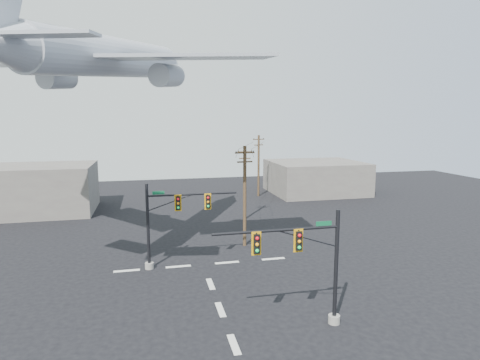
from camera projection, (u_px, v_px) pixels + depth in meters
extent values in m
plane|color=black|center=(234.00, 344.00, 21.10)|extent=(120.00, 120.00, 0.00)
cube|color=silver|center=(234.00, 344.00, 21.10)|extent=(0.40, 2.00, 0.01)
cube|color=silver|center=(220.00, 309.00, 24.96)|extent=(0.40, 2.00, 0.01)
cube|color=silver|center=(211.00, 284.00, 28.81)|extent=(0.40, 2.00, 0.01)
cube|color=silver|center=(127.00, 271.00, 31.33)|extent=(2.00, 0.40, 0.01)
cube|color=silver|center=(178.00, 266.00, 32.22)|extent=(2.00, 0.40, 0.01)
cube|color=silver|center=(227.00, 262.00, 33.10)|extent=(2.00, 0.40, 0.01)
cube|color=silver|center=(273.00, 259.00, 33.99)|extent=(2.00, 0.40, 0.01)
cylinder|color=gray|center=(334.00, 319.00, 23.28)|extent=(0.68, 0.68, 0.48)
cylinder|color=black|center=(336.00, 268.00, 22.80)|extent=(0.23, 0.23, 6.77)
cylinder|color=black|center=(277.00, 230.00, 21.64)|extent=(7.13, 0.15, 0.15)
cylinder|color=black|center=(308.00, 239.00, 22.13)|extent=(3.75, 0.08, 0.08)
cube|color=black|center=(298.00, 241.00, 21.86)|extent=(0.33, 0.29, 1.06)
cube|color=#CA8A0B|center=(298.00, 240.00, 21.88)|extent=(0.53, 0.04, 1.31)
sphere|color=red|center=(300.00, 235.00, 21.65)|extent=(0.19, 0.19, 0.19)
sphere|color=orange|center=(299.00, 241.00, 21.70)|extent=(0.19, 0.19, 0.19)
sphere|color=#0CC04E|center=(299.00, 247.00, 21.75)|extent=(0.19, 0.19, 0.19)
cube|color=black|center=(256.00, 244.00, 21.33)|extent=(0.33, 0.29, 1.06)
cube|color=#CA8A0B|center=(256.00, 243.00, 21.35)|extent=(0.53, 0.04, 1.31)
sphere|color=red|center=(257.00, 238.00, 21.12)|extent=(0.19, 0.19, 0.19)
sphere|color=orange|center=(257.00, 245.00, 21.17)|extent=(0.19, 0.19, 0.19)
sphere|color=#0CC04E|center=(257.00, 251.00, 21.22)|extent=(0.19, 0.19, 0.19)
cube|color=#0B502D|center=(324.00, 223.00, 22.15)|extent=(0.92, 0.04, 0.25)
cylinder|color=gray|center=(149.00, 266.00, 31.75)|extent=(0.68, 0.68, 0.49)
cylinder|color=black|center=(148.00, 227.00, 31.27)|extent=(0.23, 0.23, 6.83)
cylinder|color=black|center=(193.00, 194.00, 31.69)|extent=(7.07, 0.16, 0.16)
cylinder|color=black|center=(170.00, 203.00, 31.38)|extent=(3.73, 0.08, 0.08)
cube|color=black|center=(178.00, 203.00, 31.38)|extent=(0.33, 0.29, 1.07)
cube|color=#CA8A0B|center=(178.00, 203.00, 31.40)|extent=(0.54, 0.04, 1.32)
sphere|color=red|center=(178.00, 199.00, 31.17)|extent=(0.20, 0.20, 0.20)
sphere|color=orange|center=(178.00, 203.00, 31.22)|extent=(0.20, 0.20, 0.20)
sphere|color=#0CC04E|center=(178.00, 208.00, 31.27)|extent=(0.20, 0.20, 0.20)
cube|color=black|center=(208.00, 202.00, 31.90)|extent=(0.33, 0.29, 1.07)
cube|color=#CA8A0B|center=(208.00, 202.00, 31.92)|extent=(0.54, 0.04, 1.32)
sphere|color=red|center=(208.00, 198.00, 31.69)|extent=(0.20, 0.20, 0.20)
sphere|color=orange|center=(208.00, 202.00, 31.74)|extent=(0.20, 0.20, 0.20)
sphere|color=#0CC04E|center=(208.00, 206.00, 31.79)|extent=(0.20, 0.20, 0.20)
cube|color=#0B502D|center=(158.00, 193.00, 31.00)|extent=(0.93, 0.04, 0.25)
cylinder|color=#4C3720|center=(245.00, 197.00, 36.88)|extent=(0.31, 0.31, 9.35)
cube|color=#4C3720|center=(245.00, 153.00, 36.27)|extent=(1.87, 0.33, 0.12)
cube|color=#4C3720|center=(245.00, 162.00, 36.39)|extent=(1.46, 0.28, 0.12)
cylinder|color=black|center=(236.00, 152.00, 35.98)|extent=(0.10, 0.10, 0.12)
cylinder|color=black|center=(245.00, 152.00, 36.25)|extent=(0.10, 0.10, 0.12)
cylinder|color=black|center=(253.00, 151.00, 36.52)|extent=(0.10, 0.10, 0.12)
cylinder|color=#4C3720|center=(245.00, 183.00, 46.79)|extent=(0.29, 0.29, 8.57)
cube|color=#4C3720|center=(245.00, 152.00, 46.23)|extent=(1.74, 0.19, 0.12)
cube|color=#4C3720|center=(245.00, 158.00, 46.35)|extent=(1.35, 0.18, 0.12)
cylinder|color=black|center=(238.00, 151.00, 46.08)|extent=(0.10, 0.10, 0.12)
cylinder|color=black|center=(245.00, 151.00, 46.22)|extent=(0.10, 0.10, 0.12)
cylinder|color=black|center=(251.00, 151.00, 46.35)|extent=(0.10, 0.10, 0.12)
cylinder|color=#4C3720|center=(259.00, 166.00, 60.99)|extent=(0.32, 0.32, 9.33)
cube|color=#4C3720|center=(259.00, 139.00, 60.38)|extent=(1.88, 0.59, 0.13)
cube|color=#4C3720|center=(259.00, 145.00, 60.51)|extent=(1.47, 0.49, 0.13)
cylinder|color=black|center=(254.00, 139.00, 59.98)|extent=(0.11, 0.11, 0.13)
cylinder|color=black|center=(259.00, 139.00, 60.36)|extent=(0.11, 0.11, 0.13)
cylinder|color=black|center=(264.00, 138.00, 60.75)|extent=(0.11, 0.11, 0.13)
cylinder|color=black|center=(237.00, 153.00, 41.08)|extent=(2.45, 9.69, 0.03)
cylinder|color=black|center=(247.00, 145.00, 53.13)|extent=(5.41, 13.55, 0.03)
cylinder|color=black|center=(252.00, 153.00, 41.43)|extent=(2.33, 9.69, 0.03)
cylinder|color=black|center=(259.00, 145.00, 53.49)|extent=(5.56, 13.55, 0.03)
cylinder|color=#A3A7AF|center=(112.00, 57.00, 31.33)|extent=(11.24, 18.65, 4.69)
cone|color=#A3A7AF|center=(170.00, 63.00, 42.37)|extent=(4.70, 5.37, 3.39)
cube|color=#A3A7AF|center=(26.00, 63.00, 31.67)|extent=(11.04, 12.27, 0.61)
cube|color=#A3A7AF|center=(188.00, 57.00, 28.61)|extent=(12.40, 4.53, 0.61)
cylinder|color=#A3A7AF|center=(57.00, 78.00, 32.25)|extent=(2.93, 3.60, 1.96)
cylinder|color=#A3A7AF|center=(167.00, 75.00, 30.12)|extent=(2.93, 3.60, 1.96)
cube|color=#A3A7AF|center=(48.00, 34.00, 20.02)|extent=(5.05, 2.97, 0.35)
cube|color=#69655C|center=(18.00, 190.00, 49.91)|extent=(18.00, 10.00, 6.00)
cube|color=#69655C|center=(316.00, 177.00, 64.14)|extent=(14.00, 12.00, 5.00)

